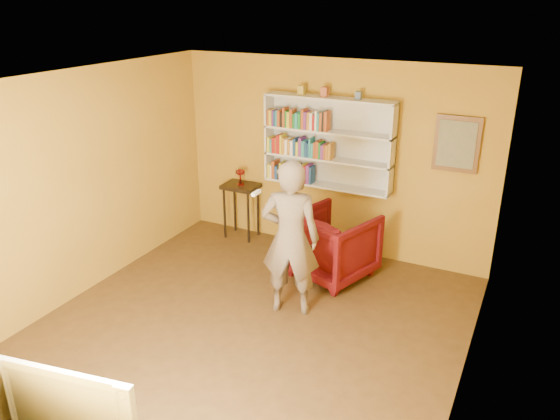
% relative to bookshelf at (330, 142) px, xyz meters
% --- Properties ---
extents(room_shell, '(5.30, 5.80, 2.88)m').
position_rel_bookshelf_xyz_m(room_shell, '(0.00, -2.41, -0.58)').
color(room_shell, '#442E15').
rests_on(room_shell, ground).
extents(bookshelf, '(1.80, 0.29, 1.23)m').
position_rel_bookshelf_xyz_m(bookshelf, '(0.00, 0.00, 0.00)').
color(bookshelf, silver).
rests_on(bookshelf, room_shell).
extents(books_row_lower, '(0.68, 0.19, 0.27)m').
position_rel_bookshelf_xyz_m(books_row_lower, '(-0.52, -0.11, -0.46)').
color(books_row_lower, yellow).
rests_on(books_row_lower, bookshelf).
extents(books_row_middle, '(0.95, 0.19, 0.27)m').
position_rel_bookshelf_xyz_m(books_row_middle, '(-0.39, -0.11, -0.09)').
color(books_row_middle, yellow).
rests_on(books_row_middle, bookshelf).
extents(books_row_upper, '(0.88, 0.19, 0.27)m').
position_rel_bookshelf_xyz_m(books_row_upper, '(-0.40, -0.11, 0.30)').
color(books_row_upper, '#9D471C').
rests_on(books_row_upper, bookshelf).
extents(ornament_left, '(0.09, 0.09, 0.12)m').
position_rel_bookshelf_xyz_m(ornament_left, '(-0.40, -0.06, 0.68)').
color(ornament_left, '#AD9A31').
rests_on(ornament_left, bookshelf).
extents(ornament_centre, '(0.09, 0.09, 0.13)m').
position_rel_bookshelf_xyz_m(ornament_centre, '(-0.07, -0.06, 0.68)').
color(ornament_centre, '#A75437').
rests_on(ornament_centre, bookshelf).
extents(ornament_right, '(0.07, 0.07, 0.10)m').
position_rel_bookshelf_xyz_m(ornament_right, '(0.39, -0.06, 0.67)').
color(ornament_right, slate).
rests_on(ornament_right, bookshelf).
extents(framed_painting, '(0.55, 0.05, 0.70)m').
position_rel_bookshelf_xyz_m(framed_painting, '(1.65, 0.05, 0.16)').
color(framed_painting, brown).
rests_on(framed_painting, room_shell).
extents(console_table, '(0.51, 0.39, 0.84)m').
position_rel_bookshelf_xyz_m(console_table, '(-1.32, -0.16, -0.90)').
color(console_table, black).
rests_on(console_table, ground).
extents(ruby_lustre, '(0.15, 0.15, 0.24)m').
position_rel_bookshelf_xyz_m(ruby_lustre, '(-1.32, -0.16, -0.58)').
color(ruby_lustre, maroon).
rests_on(ruby_lustre, console_table).
extents(armchair, '(1.20, 1.22, 0.88)m').
position_rel_bookshelf_xyz_m(armchair, '(0.36, -0.72, -1.15)').
color(armchair, '#41040B').
rests_on(armchair, ground).
extents(person, '(0.76, 0.60, 1.83)m').
position_rel_bookshelf_xyz_m(person, '(0.23, -1.72, -0.68)').
color(person, '#6A5B4E').
rests_on(person, ground).
extents(game_remote, '(0.04, 0.15, 0.04)m').
position_rel_bookshelf_xyz_m(game_remote, '(-0.03, -2.02, -0.08)').
color(game_remote, white).
rests_on(game_remote, person).
extents(television, '(1.13, 0.32, 0.65)m').
position_rel_bookshelf_xyz_m(television, '(-0.05, -4.66, -0.76)').
color(television, black).
rests_on(television, tv_cabinet).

